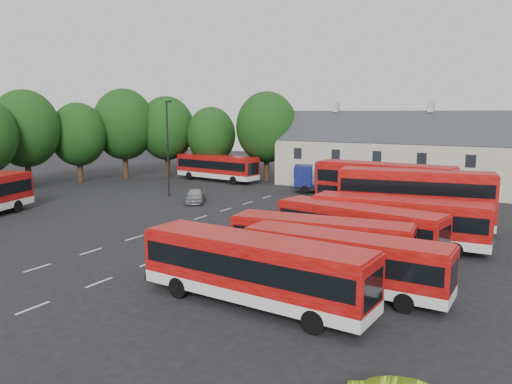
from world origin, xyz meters
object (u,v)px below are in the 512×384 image
bus_dd_south (415,196)px  box_truck (331,176)px  bus_row_a (254,266)px  silver_car (195,195)px  lamppost (168,146)px

bus_dd_south → box_truck: bearing=122.8°
bus_row_a → box_truck: bearing=109.0°
box_truck → silver_car: size_ratio=1.86×
bus_row_a → bus_dd_south: 19.21m
lamppost → bus_dd_south: bearing=-6.4°
bus_row_a → box_truck: (-8.80, 32.36, -0.05)m
bus_dd_south → box_truck: size_ratio=1.43×
bus_dd_south → box_truck: (-11.90, 13.41, -0.74)m
box_truck → lamppost: bearing=-165.1°
bus_dd_south → silver_car: bus_dd_south is taller
bus_dd_south → lamppost: (-26.10, 2.94, 2.74)m
box_truck → silver_car: bearing=-150.2°
box_truck → lamppost: 17.98m
lamppost → silver_car: bearing=-18.4°
bus_row_a → lamppost: bearing=140.2°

